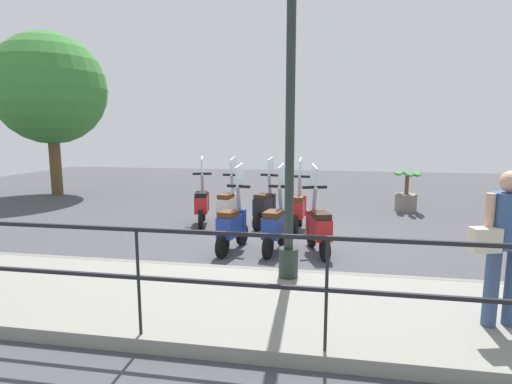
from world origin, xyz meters
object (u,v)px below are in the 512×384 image
Objects in this scene: lamp_post_near at (290,120)px; scooter_far_1 at (265,205)px; tree_large at (50,89)px; scooter_near_2 at (232,225)px; scooter_near_1 at (276,225)px; scooter_far_0 at (298,208)px; scooter_near_0 at (318,226)px; potted_palm at (406,194)px; pedestrian_with_bag at (505,237)px; scooter_far_3 at (202,203)px; scooter_far_2 at (228,205)px.

scooter_far_1 is (3.39, 0.82, -1.77)m from lamp_post_near.
tree_large reaches higher than scooter_near_2.
scooter_near_1 and scooter_near_2 have the same top height.
scooter_near_1 is 1.67m from scooter_far_0.
potted_palm is at bearing -45.51° from scooter_near_0.
scooter_near_0 is at bearing -132.02° from scooter_far_1.
pedestrian_with_bag is at bearing -126.10° from tree_large.
scooter_far_0 is 1.00× the size of scooter_far_3.
scooter_far_3 is (1.80, 2.66, 0.00)m from scooter_near_0.
tree_large is 9.95m from scooter_near_1.
lamp_post_near is 2.97× the size of pedestrian_with_bag.
scooter_near_1 is 0.76m from scooter_near_2.
scooter_far_3 is (-2.40, 4.90, 0.04)m from potted_palm.
pedestrian_with_bag is 1.50× the size of potted_palm.
scooter_far_1 is 1.46m from scooter_far_3.
pedestrian_with_bag is 5.79m from scooter_far_2.
scooter_far_1 is 1.00× the size of scooter_far_2.
scooter_near_1 is 1.00× the size of scooter_far_3.
lamp_post_near is 4.05m from scooter_far_2.
lamp_post_near is 3.06× the size of scooter_near_0.
lamp_post_near is 10.79m from tree_large.
scooter_far_1 is 0.82m from scooter_far_2.
pedestrian_with_bag reaches higher than scooter_far_1.
scooter_near_0 is at bearing -77.42° from scooter_near_1.
tree_large is at bearing 68.28° from scooter_near_1.
lamp_post_near is 0.90× the size of tree_large.
pedestrian_with_bag is 6.86m from potted_palm.
scooter_far_1 is (-2.41, 3.44, 0.04)m from potted_palm.
scooter_near_2 is at bearing -161.87° from scooter_far_3.
potted_palm is 0.69× the size of scooter_far_2.
potted_palm is at bearing -29.03° from scooter_near_2.
scooter_far_3 is (0.14, 0.65, 0.00)m from scooter_far_2.
potted_palm is 0.69× the size of scooter_near_0.
scooter_far_2 is (-2.54, 4.25, 0.04)m from potted_palm.
scooter_far_3 is at bearing 85.15° from scooter_far_2.
tree_large is (6.71, 8.37, 1.19)m from lamp_post_near.
scooter_near_2 and scooter_far_0 have the same top height.
scooter_near_2 is at bearing 152.35° from scooter_far_0.
potted_palm is 5.71m from scooter_near_2.
scooter_near_1 is at bearing -146.68° from scooter_far_3.
scooter_near_0 is 1.00× the size of scooter_far_0.
scooter_far_0 is 2.21m from scooter_far_3.
tree_large is 7.53m from scooter_far_3.
scooter_far_0 is at bearing 14.49° from pedestrian_with_bag.
lamp_post_near reaches higher than scooter_near_2.
scooter_near_1 is 1.00× the size of scooter_near_2.
pedestrian_with_bag is at bearing -148.16° from scooter_far_0.
scooter_near_0 is at bearing -120.34° from tree_large.
scooter_near_1 and scooter_far_1 have the same top height.
potted_palm is (5.80, -2.62, -1.81)m from lamp_post_near.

